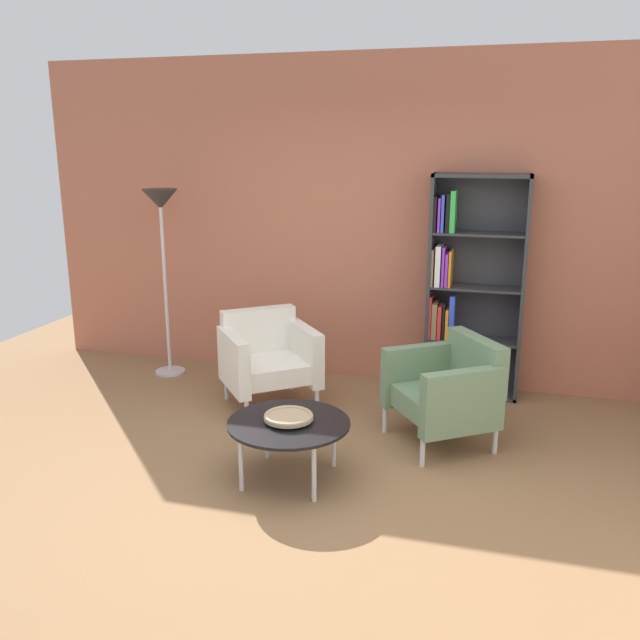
% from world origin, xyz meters
% --- Properties ---
extents(ground_plane, '(8.32, 8.32, 0.00)m').
position_xyz_m(ground_plane, '(0.00, 0.00, 0.00)').
color(ground_plane, olive).
extents(brick_back_panel, '(6.40, 0.12, 2.90)m').
position_xyz_m(brick_back_panel, '(0.00, 2.46, 1.45)').
color(brick_back_panel, '#B2664C').
rests_on(brick_back_panel, ground_plane).
extents(bookshelf_tall, '(0.80, 0.30, 1.90)m').
position_xyz_m(bookshelf_tall, '(0.85, 2.24, 0.89)').
color(bookshelf_tall, '#333338').
rests_on(bookshelf_tall, ground_plane).
extents(coffee_table_low, '(0.80, 0.80, 0.40)m').
position_xyz_m(coffee_table_low, '(-0.10, 0.31, 0.37)').
color(coffee_table_low, black).
rests_on(coffee_table_low, ground_plane).
extents(decorative_bowl, '(0.32, 0.32, 0.05)m').
position_xyz_m(decorative_bowl, '(-0.10, 0.31, 0.43)').
color(decorative_bowl, tan).
rests_on(decorative_bowl, coffee_table_low).
extents(armchair_by_bookshelf, '(0.93, 0.95, 0.78)m').
position_xyz_m(armchair_by_bookshelf, '(0.83, 1.17, 0.41)').
color(armchair_by_bookshelf, slate).
rests_on(armchair_by_bookshelf, ground_plane).
extents(armchair_near_window, '(0.95, 0.94, 0.78)m').
position_xyz_m(armchair_near_window, '(-0.69, 1.51, 0.41)').
color(armchair_near_window, white).
rests_on(armchair_near_window, ground_plane).
extents(floor_lamp_torchiere, '(0.32, 0.32, 1.74)m').
position_xyz_m(floor_lamp_torchiere, '(-1.86, 2.00, 1.45)').
color(floor_lamp_torchiere, silver).
rests_on(floor_lamp_torchiere, ground_plane).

